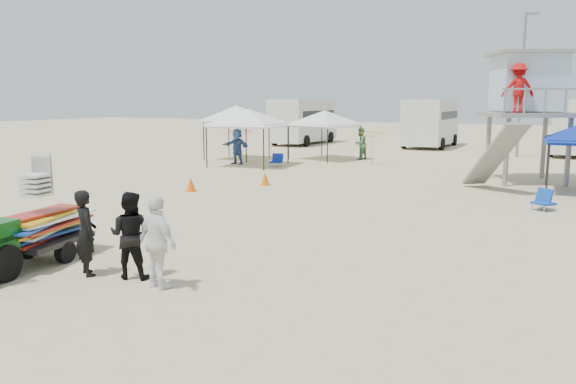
% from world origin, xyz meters
% --- Properties ---
extents(ground, '(140.00, 140.00, 0.00)m').
position_xyz_m(ground, '(0.00, 0.00, 0.00)').
color(ground, beige).
rests_on(ground, ground).
extents(surf_trailer, '(1.41, 2.23, 1.96)m').
position_xyz_m(surf_trailer, '(-3.60, 0.09, 0.80)').
color(surf_trailer, black).
rests_on(surf_trailer, ground).
extents(man_left, '(0.70, 0.62, 1.62)m').
position_xyz_m(man_left, '(-2.09, -0.21, 0.81)').
color(man_left, black).
rests_on(man_left, ground).
extents(man_mid, '(0.94, 0.82, 1.61)m').
position_xyz_m(man_mid, '(-1.24, 0.04, 0.81)').
color(man_mid, black).
rests_on(man_mid, ground).
extents(man_right, '(1.04, 0.64, 1.65)m').
position_xyz_m(man_right, '(-0.39, -0.21, 0.82)').
color(man_right, white).
rests_on(man_right, ground).
extents(lifeguard_tower, '(4.12, 4.12, 4.98)m').
position_xyz_m(lifeguard_tower, '(4.12, 16.58, 3.71)').
color(lifeguard_tower, gray).
rests_on(lifeguard_tower, ground).
extents(canopy_white_a, '(3.44, 3.44, 3.20)m').
position_xyz_m(canopy_white_a, '(-8.48, 16.29, 2.66)').
color(canopy_white_a, black).
rests_on(canopy_white_a, ground).
extents(canopy_white_b, '(2.87, 2.87, 3.33)m').
position_xyz_m(canopy_white_b, '(-10.63, 18.65, 2.78)').
color(canopy_white_b, black).
rests_on(canopy_white_b, ground).
extents(canopy_white_c, '(3.67, 3.67, 3.07)m').
position_xyz_m(canopy_white_c, '(-6.29, 20.69, 2.52)').
color(canopy_white_c, black).
rests_on(canopy_white_c, ground).
extents(umbrella_a, '(2.16, 2.19, 1.75)m').
position_xyz_m(umbrella_a, '(-10.11, 18.19, 0.88)').
color(umbrella_a, '#A81121').
rests_on(umbrella_a, ground).
extents(umbrella_b, '(2.81, 2.81, 1.81)m').
position_xyz_m(umbrella_b, '(-3.01, 19.13, 0.90)').
color(umbrella_b, gold).
rests_on(umbrella_b, ground).
extents(cone_near, '(0.34, 0.34, 0.50)m').
position_xyz_m(cone_near, '(-4.59, 11.04, 0.25)').
color(cone_near, orange).
rests_on(cone_near, ground).
extents(cone_far, '(0.34, 0.34, 0.50)m').
position_xyz_m(cone_far, '(-6.24, 8.55, 0.25)').
color(cone_far, '#FA5B07').
rests_on(cone_far, ground).
extents(beach_chair_a, '(0.65, 0.70, 0.64)m').
position_xyz_m(beach_chair_a, '(-7.06, 16.59, 0.31)').
color(beach_chair_a, '#0E279A').
rests_on(beach_chair_a, ground).
extents(beach_chair_c, '(0.73, 0.84, 0.64)m').
position_xyz_m(beach_chair_c, '(5.21, 10.55, 0.31)').
color(beach_chair_c, '#103FB2').
rests_on(beach_chair_c, ground).
extents(rv_far_left, '(2.64, 6.80, 3.25)m').
position_xyz_m(rv_far_left, '(-12.00, 29.99, 1.80)').
color(rv_far_left, silver).
rests_on(rv_far_left, ground).
extents(rv_mid_left, '(2.65, 6.50, 3.25)m').
position_xyz_m(rv_mid_left, '(-3.00, 31.49, 1.80)').
color(rv_mid_left, silver).
rests_on(rv_mid_left, ground).
extents(light_pole_left, '(0.14, 0.14, 8.00)m').
position_xyz_m(light_pole_left, '(3.00, 27.00, 4.00)').
color(light_pole_left, slate).
rests_on(light_pole_left, ground).
extents(distant_beachgoers, '(21.16, 16.99, 1.86)m').
position_xyz_m(distant_beachgoers, '(-2.22, 18.91, 0.88)').
color(distant_beachgoers, '#315593').
rests_on(distant_beachgoers, ground).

